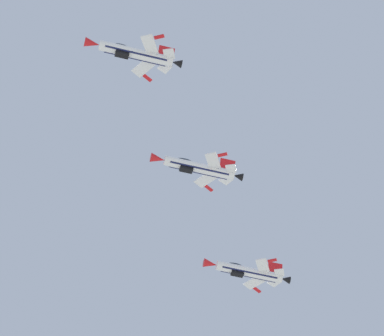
# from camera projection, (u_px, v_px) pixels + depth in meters

# --- Properties ---
(fighter_jet_lead) EXTENTS (12.63, 12.31, 4.86)m
(fighter_jet_lead) POSITION_uv_depth(u_px,v_px,m) (134.00, 53.00, 153.21)
(fighter_jet_lead) COLOR white
(fighter_jet_left_wing) EXTENTS (12.63, 12.29, 4.93)m
(fighter_jet_left_wing) POSITION_uv_depth(u_px,v_px,m) (198.00, 167.00, 160.51)
(fighter_jet_left_wing) COLOR white
(fighter_jet_right_wing) EXTENTS (12.63, 12.34, 4.74)m
(fighter_jet_right_wing) POSITION_uv_depth(u_px,v_px,m) (248.00, 272.00, 170.13)
(fighter_jet_right_wing) COLOR white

